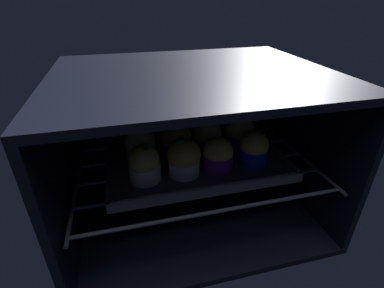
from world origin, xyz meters
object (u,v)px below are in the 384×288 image
muffin_row1_col3 (239,132)px  muffin_row2_col2 (200,123)px  muffin_row2_col0 (139,130)px  muffin_row0_col1 (184,158)px  muffin_row1_col0 (140,145)px  muffin_row0_col3 (254,148)px  muffin_row1_col1 (177,141)px  muffin_row2_col3 (228,120)px  muffin_row2_col1 (168,126)px  muffin_row0_col2 (218,155)px  baking_tray (192,154)px  muffin_row0_col0 (144,164)px  muffin_row1_col2 (207,136)px

muffin_row1_col3 → muffin_row2_col2: 11.23cm
muffin_row1_col3 → muffin_row2_col0: size_ratio=1.08×
muffin_row0_col1 → muffin_row1_col0: bearing=133.8°
muffin_row0_col3 → muffin_row1_col1: muffin_row1_col1 is taller
muffin_row1_col1 → muffin_row2_col3: (16.03, 8.33, 0.15)cm
muffin_row2_col0 → muffin_row2_col2: 16.29cm
muffin_row0_col3 → muffin_row2_col1: (-16.95, 16.06, 0.16)cm
muffin_row0_col2 → muffin_row2_col0: 22.62cm
baking_tray → muffin_row1_col0: (-12.41, 0.25, 4.18)cm
muffin_row0_col1 → muffin_row0_col3: bearing=2.3°
muffin_row0_col3 → muffin_row1_col0: 26.22cm
muffin_row0_col0 → muffin_row0_col1: 8.41cm
baking_tray → muffin_row0_col1: bearing=-114.8°
muffin_row2_col3 → muffin_row0_col3: bearing=-88.9°
muffin_row2_col0 → muffin_row2_col2: size_ratio=0.96×
muffin_row0_col0 → muffin_row2_col3: size_ratio=0.91×
muffin_row2_col2 → muffin_row2_col3: (7.93, 0.19, 0.08)cm
muffin_row1_col0 → muffin_row2_col1: size_ratio=0.94×
muffin_row0_col1 → muffin_row2_col1: size_ratio=1.00×
muffin_row1_col2 → muffin_row2_col0: (-16.00, 7.64, -0.05)cm
baking_tray → muffin_row0_col3: 15.38cm
muffin_row2_col1 → muffin_row0_col0: bearing=-115.4°
muffin_row0_col2 → muffin_row1_col3: muffin_row1_col3 is taller
baking_tray → muffin_row1_col2: size_ratio=5.01×
muffin_row0_col2 → muffin_row1_col3: 11.90cm
muffin_row1_col3 → muffin_row2_col2: muffin_row1_col3 is taller
muffin_row1_col3 → muffin_row2_col3: size_ratio=0.98×
baking_tray → muffin_row1_col3: bearing=-0.2°
muffin_row1_col2 → muffin_row0_col0: bearing=-151.9°
muffin_row0_col0 → muffin_row2_col0: same height
muffin_row1_col0 → muffin_row1_col3: (24.62, -0.30, 0.53)cm
muffin_row2_col0 → muffin_row0_col1: bearing=-63.9°
muffin_row1_col0 → muffin_row2_col1: 11.22cm
baking_tray → muffin_row0_col3: muffin_row0_col3 is taller
muffin_row0_col0 → muffin_row2_col0: (0.34, 16.38, -0.03)cm
muffin_row1_col2 → muffin_row2_col0: 17.73cm
baking_tray → muffin_row0_col2: bearing=-66.0°
muffin_row0_col3 → muffin_row2_col1: size_ratio=0.91×
muffin_row1_col2 → muffin_row2_col0: size_ratio=1.01×
muffin_row2_col3 → muffin_row1_col0: bearing=-162.3°
muffin_row0_col2 → muffin_row2_col3: muffin_row2_col3 is taller
baking_tray → muffin_row1_col1: bearing=-176.3°
muffin_row0_col3 → muffin_row2_col2: (-8.23, 15.80, 0.25)cm
muffin_row0_col0 → muffin_row2_col1: bearing=64.6°
muffin_row1_col3 → muffin_row1_col1: bearing=-179.3°
muffin_row1_col2 → muffin_row1_col3: muffin_row1_col3 is taller
baking_tray → muffin_row1_col2: (3.99, 0.23, 4.30)cm
muffin_row0_col2 → muffin_row0_col0: bearing=-179.5°
muffin_row0_col1 → muffin_row0_col2: (7.68, 0.19, -0.46)cm
muffin_row1_col1 → muffin_row2_col0: size_ratio=1.08×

